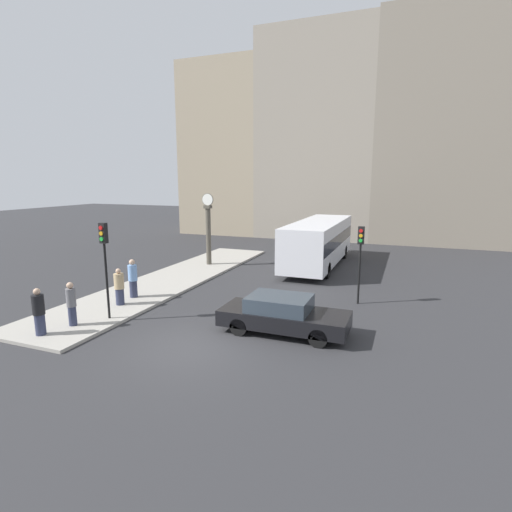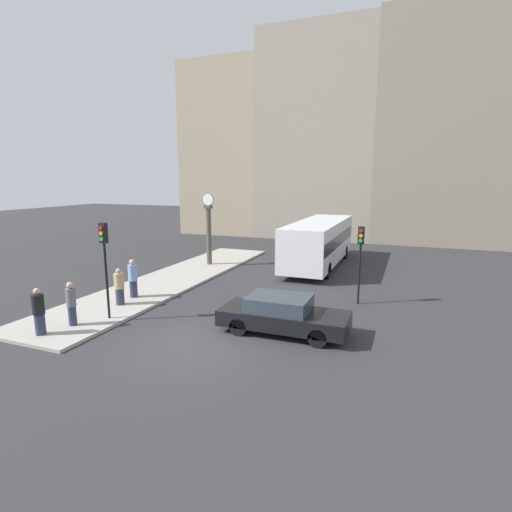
{
  "view_description": "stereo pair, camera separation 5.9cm",
  "coord_description": "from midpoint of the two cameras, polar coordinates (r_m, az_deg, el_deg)",
  "views": [
    {
      "loc": [
        6.36,
        -10.68,
        5.39
      ],
      "look_at": [
        0.06,
        5.64,
        2.01
      ],
      "focal_mm": 28.0,
      "sensor_mm": 36.0,
      "label": 1
    },
    {
      "loc": [
        6.41,
        -10.66,
        5.39
      ],
      "look_at": [
        0.06,
        5.64,
        2.01
      ],
      "focal_mm": 28.0,
      "sensor_mm": 36.0,
      "label": 2
    }
  ],
  "objects": [
    {
      "name": "ground_plane",
      "position": [
        13.55,
        -9.05,
        -12.64
      ],
      "size": [
        120.0,
        120.0,
        0.0
      ],
      "primitive_type": "plane",
      "color": "#2D2D30"
    },
    {
      "name": "sidewalk_corner",
      "position": [
        22.21,
        -11.53,
        -3.18
      ],
      "size": [
        3.7,
        18.78,
        0.12
      ],
      "primitive_type": "cube",
      "color": "#A39E93",
      "rests_on": "ground_plane"
    },
    {
      "name": "building_row",
      "position": [
        37.64,
        12.49,
        16.13
      ],
      "size": [
        30.37,
        5.0,
        18.56
      ],
      "color": "gray",
      "rests_on": "ground_plane"
    },
    {
      "name": "sedan_car",
      "position": [
        14.3,
        3.92,
        -8.32
      ],
      "size": [
        4.53,
        1.8,
        1.34
      ],
      "color": "black",
      "rests_on": "ground_plane"
    },
    {
      "name": "bus_distant",
      "position": [
        25.25,
        9.09,
        2.2
      ],
      "size": [
        2.59,
        9.72,
        2.82
      ],
      "color": "silver",
      "rests_on": "ground_plane"
    },
    {
      "name": "traffic_light_near",
      "position": [
        15.93,
        -20.73,
        0.73
      ],
      "size": [
        0.26,
        0.24,
        3.68
      ],
      "color": "black",
      "rests_on": "sidewalk_corner"
    },
    {
      "name": "traffic_light_far",
      "position": [
        17.65,
        14.79,
        1.01
      ],
      "size": [
        0.26,
        0.24,
        3.41
      ],
      "color": "black",
      "rests_on": "ground_plane"
    },
    {
      "name": "street_clock",
      "position": [
        24.97,
        -6.7,
        3.71
      ],
      "size": [
        0.76,
        0.4,
        4.42
      ],
      "color": "#4C473D",
      "rests_on": "sidewalk_corner"
    },
    {
      "name": "pedestrian_black_jacket",
      "position": [
        15.61,
        -28.51,
        -7.02
      ],
      "size": [
        0.4,
        0.4,
        1.65
      ],
      "color": "#2D334C",
      "rests_on": "sidewalk_corner"
    },
    {
      "name": "pedestrian_grey_jacket",
      "position": [
        16.06,
        -24.77,
        -6.19
      ],
      "size": [
        0.33,
        0.33,
        1.62
      ],
      "color": "#2D334C",
      "rests_on": "sidewalk_corner"
    },
    {
      "name": "pedestrian_blue_stripe",
      "position": [
        18.84,
        -17.08,
        -3.08
      ],
      "size": [
        0.4,
        0.4,
        1.74
      ],
      "color": "#2D334C",
      "rests_on": "sidewalk_corner"
    },
    {
      "name": "pedestrian_tan_coat",
      "position": [
        17.93,
        -18.85,
        -4.2
      ],
      "size": [
        0.41,
        0.41,
        1.57
      ],
      "color": "#2D334C",
      "rests_on": "sidewalk_corner"
    }
  ]
}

